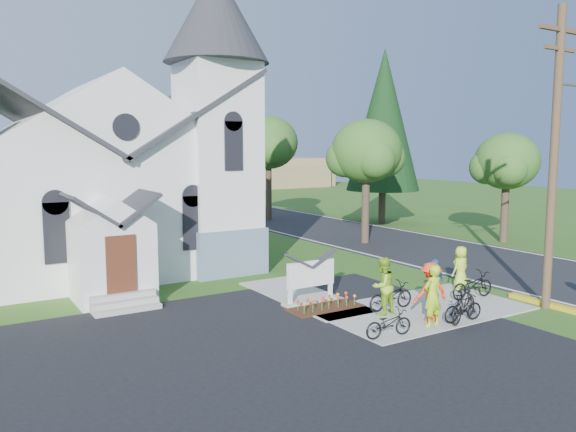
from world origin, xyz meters
TOP-DOWN VIEW (x-y plane):
  - ground at (0.00, 0.00)m, footprint 120.00×120.00m
  - parking_lot at (-7.00, -2.00)m, footprint 20.00×16.00m
  - road at (10.00, 15.00)m, footprint 8.00×90.00m
  - sidewalk at (1.50, 0.50)m, footprint 7.00×4.00m
  - church at (-5.48, 12.48)m, footprint 12.35×12.00m
  - church_sign at (-1.20, 3.20)m, footprint 2.20×0.40m
  - flower_bed at (-1.20, 2.30)m, footprint 2.60×1.10m
  - utility_pole at (5.36, -1.50)m, footprint 3.45×0.28m
  - tree_road_near at (8.50, 12.00)m, footprint 4.00×4.00m
  - tree_road_mid at (9.00, 24.00)m, footprint 4.40×4.40m
  - tree_road_far at (15.50, 8.00)m, footprint 3.60×3.60m
  - conifer at (15.00, 18.00)m, footprint 5.20×5.20m
  - distant_hills at (3.36, 56.33)m, footprint 61.00×10.00m
  - cyclist_0 at (0.43, -0.97)m, footprint 0.72×0.50m
  - bike_0 at (-1.40, -1.06)m, footprint 1.58×0.69m
  - cyclist_1 at (-0.05, 0.75)m, footprint 1.02×0.86m
  - bike_1 at (1.57, -1.20)m, footprint 1.88×1.11m
  - cyclist_2 at (2.15, 0.57)m, footprint 1.02×0.64m
  - bike_2 at (0.51, 0.97)m, footprint 1.80×0.68m
  - cyclist_3 at (0.75, -0.58)m, footprint 1.28×0.85m
  - bike_3 at (1.53, -1.20)m, footprint 1.51×0.57m
  - cyclist_4 at (4.70, 1.70)m, footprint 0.86×0.61m
  - bike_4 at (3.97, 0.51)m, footprint 1.90×0.79m

SIDE VIEW (x-z plane):
  - ground at x=0.00m, z-range 0.00..0.00m
  - parking_lot at x=-7.00m, z-range 0.00..0.02m
  - road at x=10.00m, z-range 0.00..0.02m
  - sidewalk at x=1.50m, z-range 0.00..0.05m
  - flower_bed at x=-1.20m, z-range 0.00..0.07m
  - bike_0 at x=-1.40m, z-range 0.05..0.85m
  - bike_3 at x=1.53m, z-range 0.05..0.94m
  - bike_2 at x=0.51m, z-range 0.05..0.99m
  - bike_4 at x=3.97m, z-range 0.05..1.02m
  - bike_1 at x=1.57m, z-range 0.05..1.14m
  - cyclist_2 at x=2.15m, z-range 0.05..1.67m
  - cyclist_4 at x=4.70m, z-range 0.05..1.70m
  - cyclist_3 at x=0.75m, z-range 0.05..1.90m
  - cyclist_1 at x=-0.05m, z-range 0.05..1.92m
  - cyclist_0 at x=0.43m, z-range 0.05..1.93m
  - church_sign at x=-1.20m, z-range 0.18..1.88m
  - distant_hills at x=3.36m, z-range -0.63..4.97m
  - tree_road_far at x=15.50m, z-range 1.48..7.78m
  - tree_road_near at x=8.50m, z-range 1.68..8.73m
  - church at x=-5.48m, z-range -1.25..11.75m
  - utility_pole at x=5.36m, z-range 0.40..10.40m
  - tree_road_mid at x=9.00m, z-range 1.88..9.68m
  - conifer at x=15.00m, z-range 1.19..13.59m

